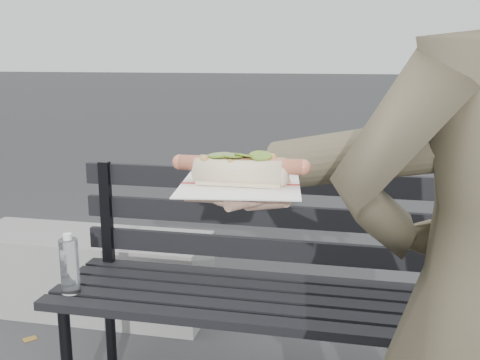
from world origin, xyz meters
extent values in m
cylinder|color=black|center=(-0.67, 1.12, 0.23)|extent=(0.04, 0.04, 0.45)
cylinder|color=black|center=(0.67, 1.12, 0.23)|extent=(0.04, 0.04, 0.45)
cube|color=black|center=(0.00, 0.77, 0.47)|extent=(1.50, 0.07, 0.03)
cube|color=black|center=(0.00, 0.86, 0.47)|extent=(1.50, 0.07, 0.03)
cube|color=black|center=(0.00, 0.95, 0.47)|extent=(1.50, 0.07, 0.03)
cube|color=black|center=(0.00, 1.04, 0.47)|extent=(1.50, 0.07, 0.03)
cube|color=black|center=(0.00, 1.13, 0.47)|extent=(1.50, 0.07, 0.03)
cube|color=black|center=(-0.67, 1.14, 0.67)|extent=(0.04, 0.03, 0.42)
cube|color=black|center=(0.67, 1.14, 0.67)|extent=(0.04, 0.03, 0.42)
cube|color=black|center=(0.00, 1.16, 0.57)|extent=(1.50, 0.02, 0.08)
cube|color=black|center=(0.00, 1.16, 0.70)|extent=(1.50, 0.02, 0.08)
cube|color=black|center=(0.00, 1.16, 0.83)|extent=(1.50, 0.02, 0.08)
cylinder|color=white|center=(-0.66, 0.83, 0.57)|extent=(0.06, 0.06, 0.19)
cylinder|color=white|center=(-0.66, 0.83, 0.68)|extent=(0.03, 0.03, 0.02)
cube|color=slate|center=(-1.02, 1.65, 0.20)|extent=(1.20, 0.40, 0.40)
cylinder|color=#4A4131|center=(0.37, 0.15, 1.13)|extent=(0.51, 0.23, 0.19)
cylinder|color=#D8A384|center=(0.14, 0.07, 1.06)|extent=(0.09, 0.08, 0.07)
ellipsoid|color=#D8A384|center=(0.10, 0.06, 1.06)|extent=(0.10, 0.11, 0.03)
cylinder|color=#D8A384|center=(0.04, 0.03, 1.06)|extent=(0.06, 0.02, 0.02)
cylinder|color=#D8A384|center=(0.04, 0.05, 1.06)|extent=(0.06, 0.02, 0.02)
cylinder|color=#D8A384|center=(0.04, 0.07, 1.06)|extent=(0.06, 0.02, 0.02)
cylinder|color=#D8A384|center=(0.04, 0.09, 1.06)|extent=(0.06, 0.02, 0.02)
cylinder|color=#D8A384|center=(0.11, 0.00, 1.06)|extent=(0.04, 0.05, 0.02)
cube|color=white|center=(0.10, 0.06, 1.07)|extent=(0.21, 0.21, 0.00)
cube|color=#B21E1E|center=(0.10, 0.06, 1.07)|extent=(0.19, 0.03, 0.00)
cylinder|color=#C46A4B|center=(0.10, 0.06, 1.11)|extent=(0.20, 0.02, 0.02)
sphere|color=#C46A4B|center=(0.00, 0.06, 1.11)|extent=(0.03, 0.02, 0.02)
sphere|color=#C46A4B|center=(0.20, 0.06, 1.11)|extent=(0.03, 0.02, 0.02)
sphere|color=#9E6B2D|center=(0.07, 0.05, 1.11)|extent=(0.01, 0.01, 0.01)
sphere|color=#9E6B2D|center=(0.13, 0.06, 1.11)|extent=(0.01, 0.01, 0.01)
sphere|color=#9E6B2D|center=(0.10, 0.08, 1.12)|extent=(0.01, 0.01, 0.01)
sphere|color=#9E6B2D|center=(0.05, 0.04, 1.11)|extent=(0.01, 0.01, 0.01)
sphere|color=#9E6B2D|center=(0.05, 0.08, 1.11)|extent=(0.01, 0.01, 0.01)
sphere|color=#9E6B2D|center=(0.09, 0.07, 1.11)|extent=(0.01, 0.01, 0.01)
sphere|color=#9E6B2D|center=(0.12, 0.07, 1.11)|extent=(0.01, 0.01, 0.01)
sphere|color=#9E6B2D|center=(0.08, 0.08, 1.11)|extent=(0.01, 0.01, 0.01)
sphere|color=#9E6B2D|center=(0.11, 0.08, 1.11)|extent=(0.01, 0.01, 0.01)
sphere|color=#9E6B2D|center=(0.05, 0.06, 1.11)|extent=(0.01, 0.01, 0.01)
sphere|color=#9E6B2D|center=(0.04, 0.05, 1.11)|extent=(0.01, 0.01, 0.01)
sphere|color=#9E6B2D|center=(0.13, 0.05, 1.12)|extent=(0.01, 0.01, 0.01)
sphere|color=#9E6B2D|center=(0.05, 0.07, 1.11)|extent=(0.01, 0.01, 0.01)
sphere|color=#9E6B2D|center=(0.08, 0.06, 1.12)|extent=(0.01, 0.01, 0.01)
sphere|color=#9E6B2D|center=(0.09, 0.04, 1.11)|extent=(0.01, 0.01, 0.01)
sphere|color=#9E6B2D|center=(0.10, 0.07, 1.11)|extent=(0.01, 0.01, 0.01)
sphere|color=#9E6B2D|center=(0.06, 0.06, 1.12)|extent=(0.01, 0.01, 0.01)
sphere|color=#9E6B2D|center=(0.05, 0.04, 1.11)|extent=(0.01, 0.01, 0.01)
sphere|color=#9E6B2D|center=(0.11, 0.05, 1.11)|extent=(0.01, 0.01, 0.01)
sphere|color=#9E6B2D|center=(0.13, 0.08, 1.11)|extent=(0.01, 0.01, 0.01)
sphere|color=#9E6B2D|center=(0.08, 0.08, 1.11)|extent=(0.01, 0.01, 0.01)
sphere|color=#9E6B2D|center=(0.14, 0.05, 1.11)|extent=(0.01, 0.01, 0.01)
sphere|color=#9E6B2D|center=(0.15, 0.06, 1.12)|extent=(0.01, 0.01, 0.01)
sphere|color=#9E6B2D|center=(0.06, 0.06, 1.11)|extent=(0.01, 0.01, 0.01)
cylinder|color=olive|center=(0.07, 0.05, 1.12)|extent=(0.04, 0.04, 0.01)
cylinder|color=olive|center=(0.09, 0.05, 1.12)|extent=(0.04, 0.04, 0.01)
cylinder|color=olive|center=(0.11, 0.06, 1.12)|extent=(0.04, 0.04, 0.01)
cylinder|color=olive|center=(0.13, 0.05, 1.12)|extent=(0.04, 0.04, 0.01)
cube|color=brown|center=(-1.16, 1.30, 0.00)|extent=(0.07, 0.07, 0.00)
cube|color=brown|center=(-0.89, 1.94, 0.00)|extent=(0.05, 0.04, 0.00)
cube|color=brown|center=(0.25, 2.02, 0.00)|extent=(0.09, 0.10, 0.00)
camera|label=1|loc=(0.28, -0.80, 1.27)|focal=42.00mm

